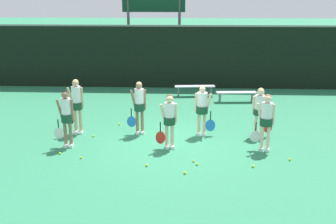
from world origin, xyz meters
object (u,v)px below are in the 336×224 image
at_px(tennis_ball_1, 61,132).
at_px(tennis_ball_7, 193,161).
at_px(tennis_ball_0, 290,160).
at_px(tennis_ball_5, 253,166).
at_px(scoreboard, 154,9).
at_px(player_3, 76,102).
at_px(bench_courtside, 236,93).
at_px(bench_far, 195,87).
at_px(player_5, 202,107).
at_px(player_2, 266,118).
at_px(tennis_ball_11, 185,173).
at_px(tennis_ball_3, 162,141).
at_px(player_4, 139,104).
at_px(player_6, 260,108).
at_px(tennis_ball_8, 147,165).
at_px(tennis_ball_2, 60,153).
at_px(tennis_ball_4, 81,158).
at_px(tennis_ball_9, 119,124).
at_px(tennis_ball_6, 93,136).
at_px(player_0, 66,115).
at_px(tennis_ball_10, 197,164).

xyz_separation_m(tennis_ball_1, tennis_ball_7, (4.37, -2.20, -0.00)).
xyz_separation_m(tennis_ball_0, tennis_ball_5, (-1.09, -0.49, 0.00)).
height_order(scoreboard, player_3, scoreboard).
xyz_separation_m(bench_courtside, tennis_ball_7, (-1.91, -6.43, -0.35)).
bearing_deg(bench_far, tennis_ball_7, -96.68).
xyz_separation_m(player_5, tennis_ball_5, (1.28, -2.47, -0.92)).
bearing_deg(player_3, player_2, -14.03).
distance_m(bench_courtside, tennis_ball_5, 6.72).
bearing_deg(tennis_ball_11, tennis_ball_3, 107.91).
xyz_separation_m(player_4, player_6, (3.87, -0.07, -0.07)).
bearing_deg(bench_courtside, player_3, -147.42).
bearing_deg(tennis_ball_8, tennis_ball_0, 8.27).
bearing_deg(tennis_ball_3, player_5, 29.63).
height_order(player_6, tennis_ball_2, player_6).
height_order(tennis_ball_3, tennis_ball_4, tennis_ball_3).
xyz_separation_m(tennis_ball_1, tennis_ball_5, (5.94, -2.47, 0.00)).
distance_m(player_5, tennis_ball_3, 1.71).
relative_size(scoreboard, bench_courtside, 2.80).
bearing_deg(player_6, player_5, -176.46).
bearing_deg(tennis_ball_9, tennis_ball_5, -38.98).
bearing_deg(player_2, player_5, 157.10).
height_order(tennis_ball_7, tennis_ball_9, tennis_ball_9).
bearing_deg(tennis_ball_1, tennis_ball_11, -35.63).
height_order(tennis_ball_3, tennis_ball_6, tennis_ball_3).
bearing_deg(tennis_ball_3, player_0, -169.84).
bearing_deg(player_6, tennis_ball_6, -172.33).
height_order(player_0, tennis_ball_9, player_0).
height_order(tennis_ball_4, tennis_ball_6, same).
xyz_separation_m(player_5, tennis_ball_6, (-3.50, -0.35, -0.93)).
relative_size(tennis_ball_0, tennis_ball_1, 0.97).
bearing_deg(player_3, scoreboard, 74.98).
distance_m(scoreboard, player_0, 9.95).
bearing_deg(tennis_ball_9, bench_far, 57.57).
height_order(tennis_ball_8, tennis_ball_11, same).
height_order(scoreboard, bench_courtside, scoreboard).
bearing_deg(tennis_ball_5, player_2, 67.36).
distance_m(bench_courtside, tennis_ball_10, 6.89).
bearing_deg(tennis_ball_10, player_5, 85.12).
relative_size(bench_far, tennis_ball_9, 25.64).
bearing_deg(bench_courtside, player_5, -115.04).
distance_m(player_3, tennis_ball_0, 6.81).
relative_size(tennis_ball_4, tennis_ball_8, 0.92).
distance_m(tennis_ball_4, tennis_ball_9, 3.06).
xyz_separation_m(bench_far, tennis_ball_7, (-0.16, -7.37, -0.38)).
distance_m(bench_far, tennis_ball_5, 7.78).
height_order(bench_far, tennis_ball_2, bench_far).
xyz_separation_m(player_3, tennis_ball_5, (5.36, -2.46, -1.04)).
bearing_deg(tennis_ball_2, player_5, 24.15).
relative_size(player_6, tennis_ball_2, 22.66).
xyz_separation_m(tennis_ball_2, tennis_ball_9, (1.26, 2.73, 0.00)).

